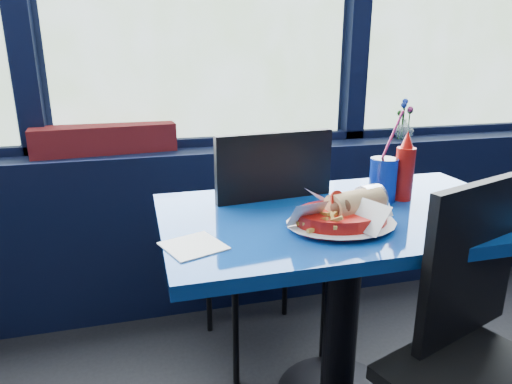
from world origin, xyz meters
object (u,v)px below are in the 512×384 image
at_px(food_basket, 343,214).
at_px(chair_near_front, 479,339).
at_px(soda_cup, 383,179).
at_px(chair_near_back, 267,234).
at_px(near_table, 344,262).
at_px(ketchup_bottle, 404,170).
at_px(planter_box, 105,139).
at_px(flower_vase, 404,127).

bearing_deg(food_basket, chair_near_front, -41.88).
relative_size(chair_near_front, food_basket, 2.91).
bearing_deg(soda_cup, chair_near_back, 145.13).
bearing_deg(food_basket, soda_cup, 48.64).
bearing_deg(near_table, chair_near_back, 119.38).
relative_size(near_table, ketchup_bottle, 4.96).
xyz_separation_m(planter_box, food_basket, (0.71, -1.02, -0.07)).
bearing_deg(food_basket, flower_vase, 59.41).
bearing_deg(ketchup_bottle, soda_cup, 173.52).
distance_m(near_table, food_basket, 0.26).
height_order(flower_vase, soda_cup, soda_cup).
bearing_deg(flower_vase, soda_cup, -126.41).
bearing_deg(flower_vase, planter_box, 177.73).
height_order(near_table, soda_cup, soda_cup).
bearing_deg(ketchup_bottle, food_basket, -149.13).
distance_m(near_table, chair_near_front, 0.47).
relative_size(near_table, food_basket, 3.78).
xyz_separation_m(chair_near_back, soda_cup, (0.34, -0.24, 0.26)).
bearing_deg(ketchup_bottle, chair_near_back, 149.36).
distance_m(near_table, planter_box, 1.23).
relative_size(chair_near_back, soda_cup, 3.14).
distance_m(chair_near_back, planter_box, 0.89).
bearing_deg(chair_near_back, food_basket, 97.15).
bearing_deg(chair_near_front, planter_box, 107.06).
distance_m(ketchup_bottle, soda_cup, 0.08).
relative_size(chair_near_front, soda_cup, 2.94).
bearing_deg(planter_box, chair_near_front, -59.72).
xyz_separation_m(chair_near_back, ketchup_bottle, (0.42, -0.25, 0.29)).
xyz_separation_m(chair_near_front, ketchup_bottle, (0.06, 0.50, 0.33)).
distance_m(food_basket, soda_cup, 0.31).
bearing_deg(food_basket, chair_near_back, 112.59).
height_order(ketchup_bottle, soda_cup, soda_cup).
xyz_separation_m(chair_near_front, flower_vase, (0.55, 1.27, 0.33)).
bearing_deg(flower_vase, chair_near_back, -149.85).
distance_m(planter_box, soda_cup, 1.25).
relative_size(planter_box, flower_vase, 2.99).
bearing_deg(chair_near_front, chair_near_back, 96.76).
bearing_deg(chair_near_front, ketchup_bottle, 64.41).
bearing_deg(chair_near_back, flower_vase, -155.98).
height_order(planter_box, soda_cup, soda_cup).
distance_m(near_table, flower_vase, 1.15).
height_order(chair_near_back, planter_box, chair_near_back).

